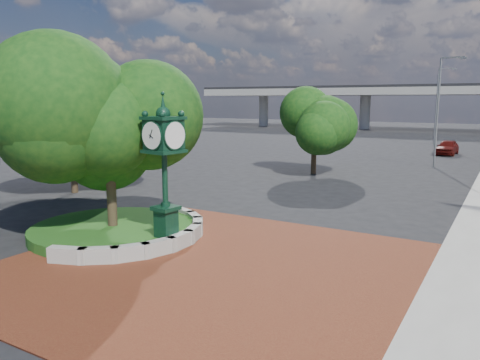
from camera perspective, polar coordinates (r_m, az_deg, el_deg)
name	(u,v)px	position (r m, az deg, el deg)	size (l,w,h in m)	color
ground	(224,257)	(15.54, -1.93, -9.40)	(200.00, 200.00, 0.00)	black
plaza	(207,266)	(14.75, -4.04, -10.41)	(12.00, 12.00, 0.04)	maroon
planter_wall	(160,237)	(16.99, -9.74, -6.90)	(2.96, 6.77, 0.54)	#9E9B93
grass_bed	(113,230)	(18.53, -15.20, -5.93)	(6.10, 6.10, 0.40)	#154916
overpass	(459,91)	(82.81, 25.14, 9.83)	(90.00, 12.00, 7.50)	#9E9B93
tree_planter	(109,138)	(17.92, -15.71, 4.99)	(5.20, 5.20, 6.33)	#38281C
tree_northwest	(70,118)	(27.18, -19.97, 7.12)	(5.60, 5.60, 6.93)	#38281C
tree_street	(315,127)	(32.69, 9.07, 6.36)	(4.40, 4.40, 5.45)	#38281C
post_clock	(165,166)	(16.05, -9.18, 1.75)	(1.22, 1.22, 5.28)	black
parked_car	(447,147)	(48.20, 23.96, 3.67)	(1.65, 4.11, 1.40)	#520F0B
street_lamp_near	(441,104)	(38.32, 23.29, 8.52)	(1.83, 0.47, 8.19)	slate
street_lamp_far	(439,101)	(57.70, 23.07, 8.90)	(1.92, 0.33, 8.57)	slate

